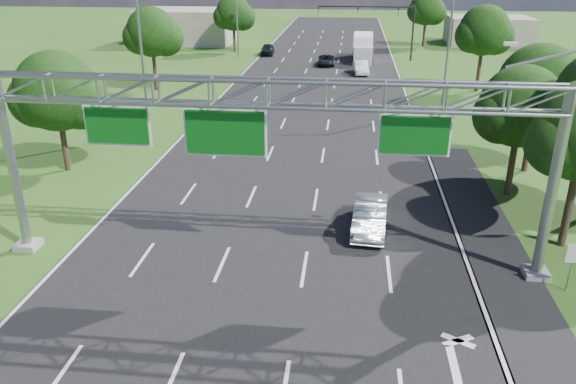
# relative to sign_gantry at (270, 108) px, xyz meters

# --- Properties ---
(ground) EXTENTS (220.00, 220.00, 0.00)m
(ground) POSITION_rel_sign_gantry_xyz_m (-0.33, 18.00, -6.89)
(ground) COLOR #235018
(ground) RESTS_ON ground
(road) EXTENTS (18.00, 180.00, 0.02)m
(road) POSITION_rel_sign_gantry_xyz_m (-0.33, 18.00, -6.89)
(road) COLOR black
(road) RESTS_ON ground
(road_flare) EXTENTS (3.00, 30.00, 0.02)m
(road_flare) POSITION_rel_sign_gantry_xyz_m (9.87, 2.00, -6.89)
(road_flare) COLOR black
(road_flare) RESTS_ON ground
(sign_gantry) EXTENTS (23.50, 1.00, 9.56)m
(sign_gantry) POSITION_rel_sign_gantry_xyz_m (0.00, 0.00, 0.00)
(sign_gantry) COLOR gray
(sign_gantry) RESTS_ON ground
(regulatory_sign) EXTENTS (0.60, 0.08, 2.10)m
(regulatory_sign) POSITION_rel_sign_gantry_xyz_m (12.07, -1.02, -5.38)
(regulatory_sign) COLOR gray
(regulatory_sign) RESTS_ON ground
(traffic_signal) EXTENTS (12.21, 0.24, 7.00)m
(traffic_signal) POSITION_rel_sign_gantry_xyz_m (7.15, 53.00, -1.72)
(traffic_signal) COLOR black
(traffic_signal) RESTS_ON ground
(streetlight_l_near) EXTENTS (2.97, 0.22, 10.16)m
(streetlight_l_near) POSITION_rel_sign_gantry_xyz_m (-11.63, 18.00, -1.31)
(streetlight_l_near) COLOR gray
(streetlight_l_near) RESTS_ON ground
(streetlight_l_far) EXTENTS (2.97, 0.22, 10.16)m
(streetlight_l_far) POSITION_rel_sign_gantry_xyz_m (-11.63, 53.00, -1.31)
(streetlight_l_far) COLOR gray
(streetlight_l_far) RESTS_ON ground
(streetlight_r_mid) EXTENTS (2.97, 0.22, 10.16)m
(streetlight_r_mid) POSITION_rel_sign_gantry_xyz_m (10.97, 28.00, -1.31)
(streetlight_r_mid) COLOR gray
(streetlight_r_mid) RESTS_ON ground
(tree_verge_la) EXTENTS (5.76, 4.80, 7.40)m
(tree_verge_la) POSITION_rel_sign_gantry_xyz_m (-14.25, 10.04, -2.13)
(tree_verge_la) COLOR #2D2116
(tree_verge_la) RESTS_ON ground
(tree_verge_lb) EXTENTS (5.76, 4.80, 8.06)m
(tree_verge_lb) POSITION_rel_sign_gantry_xyz_m (-16.25, 33.04, -1.48)
(tree_verge_lb) COLOR #2D2116
(tree_verge_lb) RESTS_ON ground
(tree_verge_lc) EXTENTS (5.76, 4.80, 7.62)m
(tree_verge_lc) POSITION_rel_sign_gantry_xyz_m (-13.25, 58.04, -1.92)
(tree_verge_lc) COLOR #2D2116
(tree_verge_lc) RESTS_ON ground
(tree_verge_rd) EXTENTS (5.76, 4.80, 8.28)m
(tree_verge_rd) POSITION_rel_sign_gantry_xyz_m (15.75, 36.04, -1.26)
(tree_verge_rd) COLOR #2D2116
(tree_verge_rd) RESTS_ON ground
(tree_verge_re) EXTENTS (5.76, 4.80, 7.84)m
(tree_verge_re) POSITION_rel_sign_gantry_xyz_m (13.75, 66.04, -1.70)
(tree_verge_re) COLOR #2D2116
(tree_verge_re) RESTS_ON ground
(building_left) EXTENTS (14.00, 10.00, 5.00)m
(building_left) POSITION_rel_sign_gantry_xyz_m (-22.33, 66.00, -4.39)
(building_left) COLOR gray
(building_left) RESTS_ON ground
(building_right) EXTENTS (12.00, 9.00, 4.00)m
(building_right) POSITION_rel_sign_gantry_xyz_m (23.67, 70.00, -4.89)
(building_right) COLOR gray
(building_right) RESTS_ON ground
(silver_sedan) EXTENTS (1.90, 4.61, 1.48)m
(silver_sedan) POSITION_rel_sign_gantry_xyz_m (4.32, 3.63, -6.15)
(silver_sedan) COLOR silver
(silver_sedan) RESTS_ON ground
(car_queue_b) EXTENTS (2.16, 4.45, 1.22)m
(car_queue_b) POSITION_rel_sign_gantry_xyz_m (0.04, 48.63, -6.28)
(car_queue_b) COLOR black
(car_queue_b) RESTS_ON ground
(car_queue_c) EXTENTS (1.99, 4.35, 1.45)m
(car_queue_c) POSITION_rel_sign_gantry_xyz_m (-8.33, 55.78, -6.17)
(car_queue_c) COLOR black
(car_queue_c) RESTS_ON ground
(car_queue_d) EXTENTS (1.99, 4.47, 1.43)m
(car_queue_d) POSITION_rel_sign_gantry_xyz_m (4.19, 43.66, -6.18)
(car_queue_d) COLOR white
(car_queue_d) RESTS_ON ground
(box_truck) EXTENTS (2.57, 8.41, 3.18)m
(box_truck) POSITION_rel_sign_gantry_xyz_m (4.52, 52.82, -5.37)
(box_truck) COLOR white
(box_truck) RESTS_ON ground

